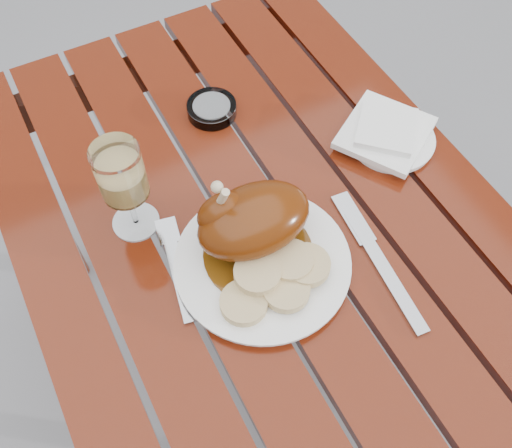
% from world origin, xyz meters
% --- Properties ---
extents(ground, '(60.00, 60.00, 0.00)m').
position_xyz_m(ground, '(0.00, 0.00, 0.00)').
color(ground, slate).
rests_on(ground, ground).
extents(table, '(0.80, 1.20, 0.75)m').
position_xyz_m(table, '(0.00, 0.00, 0.38)').
color(table, '#65200C').
rests_on(table, ground).
extents(dinner_plate, '(0.37, 0.37, 0.02)m').
position_xyz_m(dinner_plate, '(-0.04, -0.06, 0.76)').
color(dinner_plate, white).
rests_on(dinner_plate, table).
extents(roast_duck, '(0.19, 0.18, 0.14)m').
position_xyz_m(roast_duck, '(-0.04, -0.01, 0.82)').
color(roast_duck, '#542E09').
rests_on(roast_duck, dinner_plate).
extents(bread_dumplings, '(0.19, 0.11, 0.03)m').
position_xyz_m(bread_dumplings, '(-0.04, -0.10, 0.78)').
color(bread_dumplings, tan).
rests_on(bread_dumplings, dinner_plate).
extents(wine_glass, '(0.10, 0.10, 0.19)m').
position_xyz_m(wine_glass, '(-0.19, 0.12, 0.84)').
color(wine_glass, tan).
rests_on(wine_glass, table).
extents(side_plate, '(0.17, 0.17, 0.01)m').
position_xyz_m(side_plate, '(0.30, 0.07, 0.76)').
color(side_plate, white).
rests_on(side_plate, table).
extents(napkin, '(0.21, 0.21, 0.01)m').
position_xyz_m(napkin, '(0.29, 0.08, 0.77)').
color(napkin, white).
rests_on(napkin, side_plate).
extents(ashtray, '(0.12, 0.12, 0.02)m').
position_xyz_m(ashtray, '(0.03, 0.29, 0.76)').
color(ashtray, '#B2B7BC').
rests_on(ashtray, table).
extents(fork, '(0.06, 0.18, 0.01)m').
position_xyz_m(fork, '(-0.17, -0.00, 0.75)').
color(fork, gray).
rests_on(fork, table).
extents(knife, '(0.05, 0.24, 0.01)m').
position_xyz_m(knife, '(0.13, -0.16, 0.75)').
color(knife, gray).
rests_on(knife, table).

